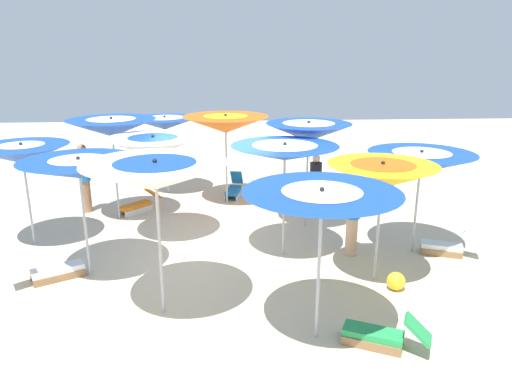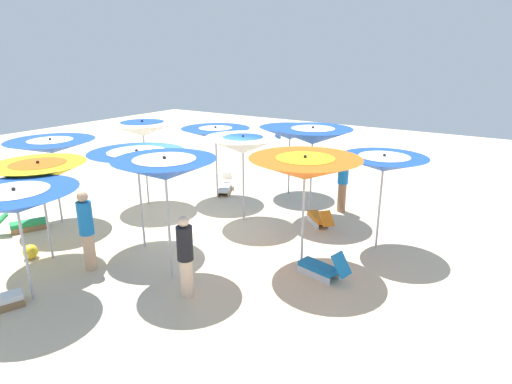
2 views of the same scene
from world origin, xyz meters
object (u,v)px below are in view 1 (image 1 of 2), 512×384
object	(u,v)px
beach_umbrella_1	(308,132)
beach_umbrella_6	(154,147)
beach_umbrella_0	(421,162)
beach_umbrella_7	(112,128)
beach_umbrella_2	(226,124)
lounger_3	(138,205)
beachgoer_0	(84,177)
beach_umbrella_4	(382,176)
beach_umbrella_3	(165,123)
lounger_4	(380,334)
lounger_0	(234,189)
beachgoer_1	(353,213)
lounger_2	(446,246)
beach_umbrella_11	(22,154)
beach_ball	(396,281)
beachgoer_2	(315,185)
beach_umbrella_10	(79,169)
beach_umbrella_9	(156,175)
beach_umbrella_8	(321,203)
lounger_1	(51,270)
beach_umbrella_5	(285,152)

from	to	relation	value
beach_umbrella_1	beach_umbrella_6	distance (m)	3.48
beach_umbrella_0	beach_umbrella_7	xyz separation A→B (m)	(-2.46, -6.63, 0.36)
beach_umbrella_2	lounger_3	world-z (taller)	beach_umbrella_2
beachgoer_0	beach_umbrella_4	bearing A→B (deg)	-9.35
beach_umbrella_3	lounger_4	size ratio (longest dim) A/B	1.83
lounger_3	beach_umbrella_3	bearing A→B (deg)	-154.88
beach_umbrella_3	lounger_0	xyz separation A→B (m)	(0.49, 1.94, -1.84)
beachgoer_1	beachgoer_0	bearing A→B (deg)	-171.06
beach_umbrella_1	lounger_2	size ratio (longest dim) A/B	2.16
beach_umbrella_11	beach_umbrella_7	bearing A→B (deg)	134.73
beachgoer_1	beach_ball	distance (m)	1.78
beachgoer_2	lounger_4	bearing A→B (deg)	-134.16
beach_umbrella_4	lounger_2	size ratio (longest dim) A/B	1.91
beach_umbrella_4	lounger_4	distance (m)	2.80
beach_umbrella_10	beach_ball	world-z (taller)	beach_umbrella_10
beach_umbrella_4	beachgoer_2	bearing A→B (deg)	-171.92
lounger_0	beachgoer_2	size ratio (longest dim) A/B	0.72
beach_umbrella_2	beach_ball	world-z (taller)	beach_umbrella_2
beach_umbrella_4	beach_umbrella_9	size ratio (longest dim) A/B	0.88
beach_umbrella_2	beach_umbrella_10	size ratio (longest dim) A/B	1.07
lounger_2	beach_umbrella_10	bearing A→B (deg)	24.91
lounger_2	lounger_0	bearing A→B (deg)	-24.54
lounger_2	beach_ball	bearing A→B (deg)	63.60
beach_umbrella_7	beach_umbrella_9	world-z (taller)	same
lounger_3	beach_umbrella_9	bearing A→B (deg)	57.55
beachgoer_1	beach_ball	size ratio (longest dim) A/B	5.29
beach_umbrella_8	beach_ball	distance (m)	2.90
beach_umbrella_11	beachgoer_0	world-z (taller)	beach_umbrella_11
beach_umbrella_9	beachgoer_1	world-z (taller)	beach_umbrella_9
beach_umbrella_1	beach_umbrella_2	size ratio (longest dim) A/B	1.04
beach_umbrella_1	beachgoer_1	xyz separation A→B (m)	(1.69, 0.68, -1.38)
beach_umbrella_2	beach_umbrella_0	bearing A→B (deg)	47.28
lounger_1	beach_umbrella_0	bearing A→B (deg)	-22.41
beach_umbrella_1	beach_umbrella_9	bearing A→B (deg)	-37.85
beach_umbrella_1	beach_umbrella_11	world-z (taller)	beach_umbrella_1
beach_umbrella_0	beachgoer_2	size ratio (longest dim) A/B	1.37
lounger_1	lounger_2	size ratio (longest dim) A/B	1.09
beach_umbrella_5	beachgoer_1	bearing A→B (deg)	85.30
beach_umbrella_2	beach_umbrella_9	world-z (taller)	beach_umbrella_9
beach_umbrella_10	lounger_0	world-z (taller)	beach_umbrella_10
lounger_1	lounger_2	bearing A→B (deg)	-24.49
beach_umbrella_6	beachgoer_0	size ratio (longest dim) A/B	1.32
beach_umbrella_5	lounger_1	bearing A→B (deg)	-78.08
lounger_2	beachgoer_1	xyz separation A→B (m)	(-0.13, -1.97, 0.72)
beach_umbrella_11	lounger_0	world-z (taller)	beach_umbrella_11
beach_umbrella_5	beachgoer_1	world-z (taller)	beach_umbrella_5
beach_umbrella_1	beach_umbrella_3	xyz separation A→B (m)	(-3.07, -3.63, -0.24)
beach_umbrella_4	lounger_1	world-z (taller)	beach_umbrella_4
lounger_2	lounger_3	xyz separation A→B (m)	(-3.15, -6.85, 0.00)
beach_umbrella_9	beachgoer_1	bearing A→B (deg)	119.94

